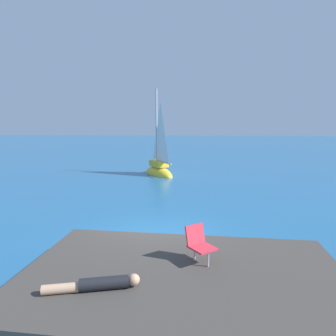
# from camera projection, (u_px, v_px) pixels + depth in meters

# --- Properties ---
(ground_plane) EXTENTS (160.00, 160.00, 0.00)m
(ground_plane) POSITION_uv_depth(u_px,v_px,m) (159.00, 237.00, 10.09)
(ground_plane) COLOR #236093
(shore_ledge) EXTENTS (6.92, 4.64, 0.71)m
(shore_ledge) POSITION_uv_depth(u_px,v_px,m) (183.00, 288.00, 6.35)
(shore_ledge) COLOR #423D38
(shore_ledge) RESTS_ON ground
(boulder_seaward) EXTENTS (1.90, 1.89, 0.99)m
(boulder_seaward) POSITION_uv_depth(u_px,v_px,m) (157.00, 262.00, 8.33)
(boulder_seaward) COLOR #43353A
(boulder_seaward) RESTS_ON ground
(boulder_inland) EXTENTS (1.12, 1.29, 0.84)m
(boulder_inland) POSITION_uv_depth(u_px,v_px,m) (228.00, 265.00, 8.17)
(boulder_inland) COLOR #3F3A37
(boulder_inland) RESTS_ON ground
(sailboat_near) EXTENTS (2.94, 3.64, 6.75)m
(sailboat_near) POSITION_uv_depth(u_px,v_px,m) (159.00, 170.00, 22.19)
(sailboat_near) COLOR yellow
(sailboat_near) RESTS_ON ground
(person_sunbather) EXTENTS (1.73, 0.60, 0.25)m
(person_sunbather) POSITION_uv_depth(u_px,v_px,m) (97.00, 284.00, 5.61)
(person_sunbather) COLOR black
(person_sunbather) RESTS_ON shore_ledge
(beach_chair) EXTENTS (0.74, 0.76, 0.80)m
(beach_chair) POSITION_uv_depth(u_px,v_px,m) (199.00, 242.00, 6.74)
(beach_chair) COLOR #E03342
(beach_chair) RESTS_ON shore_ledge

